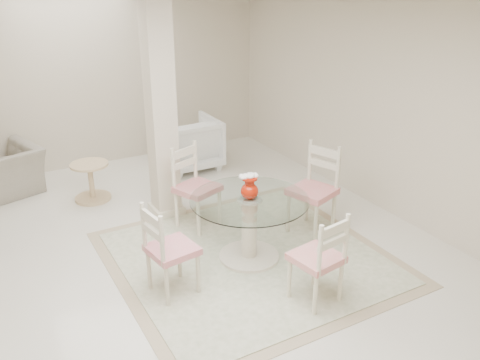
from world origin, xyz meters
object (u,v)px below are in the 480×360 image
dining_chair_north (193,181)px  red_vase (249,187)px  dining_chair_south (322,253)px  column (161,110)px  armchair_white (189,143)px  side_table (91,183)px  dining_chair_east (316,183)px  dining_table (249,229)px  dining_chair_west (165,244)px

dining_chair_north → red_vase: bearing=-100.2°
dining_chair_south → column: bearing=-87.0°
column → dining_chair_north: 0.92m
armchair_white → side_table: armchair_white is taller
red_vase → dining_chair_east: (1.01, 0.19, -0.23)m
dining_table → dining_chair_south: dining_chair_south is taller
dining_chair_north → dining_chair_west: size_ratio=1.07×
red_vase → dining_chair_south: dining_chair_south is taller
column → armchair_white: bearing=55.3°
dining_chair_west → side_table: (-0.08, 2.52, -0.31)m
dining_chair_west → armchair_white: 3.35m
dining_chair_east → dining_chair_north: size_ratio=1.05×
column → dining_chair_east: column is taller
dining_chair_east → dining_chair_west: size_ratio=1.12×
dining_chair_west → dining_chair_east: bearing=-88.1°
dining_table → dining_chair_west: (-1.00, -0.17, 0.19)m
dining_chair_west → dining_table: bearing=-88.5°
column → dining_table: column is taller
dining_chair_north → armchair_white: size_ratio=1.27×
column → dining_table: (0.36, -1.49, -0.99)m
dining_chair_east → dining_chair_west: bearing=-99.3°
column → dining_table: bearing=-76.5°
dining_chair_west → side_table: size_ratio=2.00×
dining_chair_north → dining_chair_south: (0.37, -2.00, -0.04)m
red_vase → dining_chair_south: size_ratio=0.27×
dining_chair_east → red_vase: bearing=-99.0°
dining_chair_west → dining_chair_south: 1.44m
side_table → dining_table: bearing=-65.1°
dining_chair_east → dining_chair_south: 1.45m
armchair_white → dining_table: bearing=79.0°
dining_table → dining_chair_east: size_ratio=1.06×
side_table → dining_chair_north: bearing=-56.2°
dining_chair_north → dining_table: bearing=-100.2°
dining_chair_south → dining_chair_north: bearing=-88.8°
dining_chair_south → armchair_white: bearing=-104.7°
red_vase → armchair_white: red_vase is taller
column → dining_chair_south: bearing=-77.9°
column → armchair_white: 1.85m
dining_chair_south → side_table: size_ratio=1.97×
red_vase → dining_chair_south: 1.06m
dining_chair_east → side_table: bearing=-155.4°
dining_table → dining_chair_east: bearing=10.7°
dining_table → armchair_white: size_ratio=1.42×
red_vase → side_table: 2.65m
armchair_white → side_table: (-1.63, -0.45, -0.16)m
dining_chair_south → dining_table: bearing=-89.2°
dining_chair_east → dining_chair_north: 1.45m
column → dining_table: size_ratio=2.19×
column → side_table: column is taller
dining_chair_north → dining_chair_south: dining_chair_north is taller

